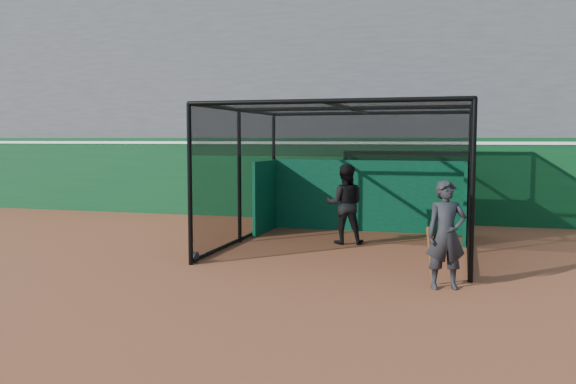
# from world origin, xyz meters

# --- Properties ---
(ground) EXTENTS (120.00, 120.00, 0.00)m
(ground) POSITION_xyz_m (0.00, 0.00, 0.00)
(ground) COLOR brown
(ground) RESTS_ON ground
(outfield_wall) EXTENTS (50.00, 0.50, 2.50)m
(outfield_wall) POSITION_xyz_m (0.00, 8.50, 1.29)
(outfield_wall) COLOR #0A3919
(outfield_wall) RESTS_ON ground
(grandstand) EXTENTS (50.00, 7.85, 8.95)m
(grandstand) POSITION_xyz_m (0.00, 12.27, 4.48)
(grandstand) COLOR #4C4C4F
(grandstand) RESTS_ON ground
(batting_cage) EXTENTS (5.36, 5.56, 3.15)m
(batting_cage) POSITION_xyz_m (1.18, 3.79, 1.57)
(batting_cage) COLOR black
(batting_cage) RESTS_ON ground
(batter) EXTENTS (1.03, 0.87, 1.88)m
(batter) POSITION_xyz_m (1.00, 4.31, 0.94)
(batter) COLOR black
(batter) RESTS_ON ground
(on_deck_player) EXTENTS (0.76, 0.61, 1.80)m
(on_deck_player) POSITION_xyz_m (3.41, 0.45, 0.90)
(on_deck_player) COLOR black
(on_deck_player) RESTS_ON ground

